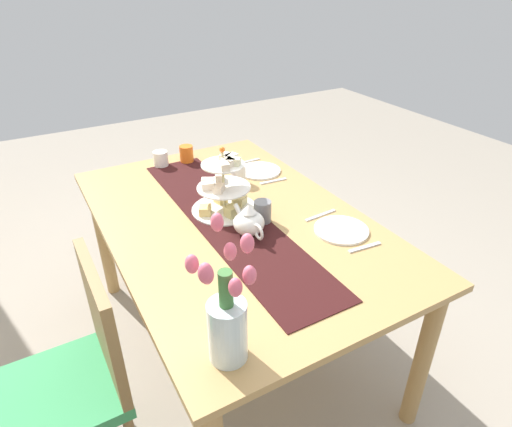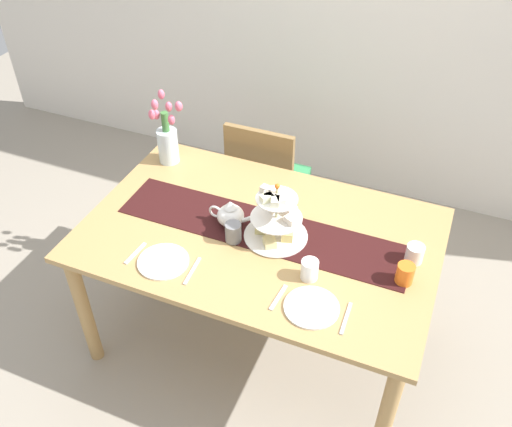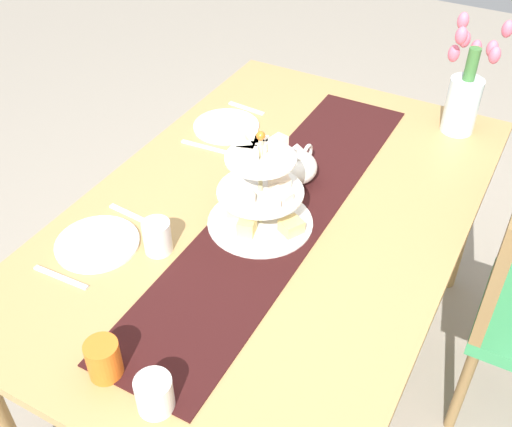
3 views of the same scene
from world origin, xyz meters
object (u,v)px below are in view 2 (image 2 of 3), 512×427
(mug_grey, at_px, (233,232))
(dinner_plate_left, at_px, (163,261))
(knife_left, at_px, (192,271))
(tiered_cake_stand, at_px, (276,219))
(dinner_plate_right, at_px, (312,307))
(fork_right, at_px, (278,297))
(tulip_vase, at_px, (167,138))
(chair_left, at_px, (266,178))
(knife_right, at_px, (346,318))
(dining_table, at_px, (260,247))
(mug_white_text, at_px, (310,270))
(fork_left, at_px, (135,253))
(mug_orange, at_px, (405,274))
(teapot, at_px, (230,215))
(cream_jug, at_px, (415,254))

(mug_grey, bearing_deg, dinner_plate_left, -132.51)
(dinner_plate_left, height_order, knife_left, dinner_plate_left)
(tiered_cake_stand, relative_size, dinner_plate_right, 1.32)
(fork_right, bearing_deg, tulip_vase, 142.01)
(chair_left, distance_m, knife_right, 1.39)
(dining_table, height_order, mug_white_text, mug_white_text)
(tulip_vase, height_order, knife_right, tulip_vase)
(tulip_vase, bearing_deg, dinner_plate_left, -62.86)
(tiered_cake_stand, bearing_deg, tulip_vase, 154.79)
(dinner_plate_left, bearing_deg, fork_right, 0.00)
(chair_left, bearing_deg, mug_grey, -78.33)
(tulip_vase, bearing_deg, mug_white_text, -29.09)
(chair_left, height_order, knife_right, chair_left)
(fork_left, bearing_deg, tiered_cake_stand, 32.82)
(mug_white_text, relative_size, mug_orange, 1.00)
(chair_left, xyz_separation_m, tiered_cake_stand, (0.35, -0.76, 0.38))
(dinner_plate_left, height_order, mug_grey, mug_grey)
(chair_left, height_order, tulip_vase, tulip_vase)
(dining_table, relative_size, tiered_cake_stand, 5.48)
(mug_orange, bearing_deg, dinner_plate_right, -137.48)
(dinner_plate_right, bearing_deg, dinner_plate_left, 180.00)
(dining_table, relative_size, mug_white_text, 17.52)
(mug_orange, bearing_deg, knife_left, -161.40)
(knife_left, xyz_separation_m, mug_grey, (0.08, 0.25, 0.05))
(teapot, relative_size, mug_orange, 2.51)
(teapot, relative_size, fork_left, 1.59)
(dinner_plate_left, distance_m, mug_grey, 0.34)
(dining_table, xyz_separation_m, teapot, (-0.15, 0.00, 0.16))
(tiered_cake_stand, height_order, cream_jug, tiered_cake_stand)
(dining_table, distance_m, tulip_vase, 0.82)
(tulip_vase, relative_size, knife_right, 2.40)
(dining_table, xyz_separation_m, dinner_plate_right, (0.37, -0.35, 0.10))
(teapot, height_order, tulip_vase, tulip_vase)
(tiered_cake_stand, height_order, mug_grey, tiered_cake_stand)
(fork_right, bearing_deg, dining_table, 122.81)
(dinner_plate_left, xyz_separation_m, mug_orange, (1.01, 0.29, 0.04))
(dinner_plate_right, distance_m, knife_right, 0.15)
(dinner_plate_left, bearing_deg, dinner_plate_right, 0.00)
(chair_left, relative_size, knife_left, 5.35)
(dinner_plate_left, xyz_separation_m, fork_right, (0.55, 0.00, -0.00))
(fork_left, bearing_deg, dining_table, 36.92)
(dinner_plate_right, bearing_deg, tulip_vase, 146.03)
(tulip_vase, height_order, fork_left, tulip_vase)
(knife_left, xyz_separation_m, fork_right, (0.40, 0.00, 0.00))
(teapot, xyz_separation_m, knife_right, (0.67, -0.35, -0.06))
(teapot, distance_m, tulip_vase, 0.65)
(dinner_plate_left, height_order, knife_right, dinner_plate_left)
(chair_left, distance_m, dinner_plate_left, 1.14)
(dining_table, distance_m, cream_jug, 0.72)
(teapot, height_order, dinner_plate_left, teapot)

